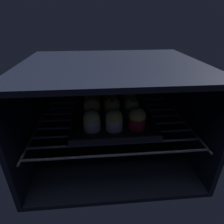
# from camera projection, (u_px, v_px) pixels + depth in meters

# --- Properties ---
(oven_cavity) EXTENTS (0.59, 0.47, 0.37)m
(oven_cavity) POSITION_uv_depth(u_px,v_px,m) (111.00, 109.00, 0.73)
(oven_cavity) COLOR black
(oven_cavity) RESTS_ON ground
(oven_rack) EXTENTS (0.55, 0.42, 0.01)m
(oven_rack) POSITION_uv_depth(u_px,v_px,m) (112.00, 122.00, 0.71)
(oven_rack) COLOR #444756
(oven_rack) RESTS_ON oven_cavity
(baking_tray) EXTENTS (0.29, 0.29, 0.02)m
(baking_tray) POSITION_uv_depth(u_px,v_px,m) (112.00, 119.00, 0.70)
(baking_tray) COLOR black
(baking_tray) RESTS_ON oven_rack
(muffin_row0_col0) EXTENTS (0.06, 0.06, 0.07)m
(muffin_row0_col0) POSITION_uv_depth(u_px,v_px,m) (92.00, 120.00, 0.62)
(muffin_row0_col0) COLOR silver
(muffin_row0_col0) RESTS_ON baking_tray
(muffin_row0_col1) EXTENTS (0.06, 0.06, 0.08)m
(muffin_row0_col1) POSITION_uv_depth(u_px,v_px,m) (115.00, 120.00, 0.62)
(muffin_row0_col1) COLOR silver
(muffin_row0_col1) RESTS_ON baking_tray
(muffin_row0_col2) EXTENTS (0.06, 0.06, 0.07)m
(muffin_row0_col2) POSITION_uv_depth(u_px,v_px,m) (137.00, 119.00, 0.62)
(muffin_row0_col2) COLOR red
(muffin_row0_col2) RESTS_ON baking_tray
(muffin_row1_col0) EXTENTS (0.06, 0.06, 0.08)m
(muffin_row1_col0) POSITION_uv_depth(u_px,v_px,m) (92.00, 109.00, 0.68)
(muffin_row1_col0) COLOR #1928B7
(muffin_row1_col0) RESTS_ON baking_tray
(muffin_row1_col1) EXTENTS (0.06, 0.06, 0.08)m
(muffin_row1_col1) POSITION_uv_depth(u_px,v_px,m) (113.00, 108.00, 0.68)
(muffin_row1_col1) COLOR #0C8C84
(muffin_row1_col1) RESTS_ON baking_tray
(muffin_row1_col2) EXTENTS (0.06, 0.06, 0.08)m
(muffin_row1_col2) POSITION_uv_depth(u_px,v_px,m) (132.00, 108.00, 0.69)
(muffin_row1_col2) COLOR #0C8C84
(muffin_row1_col2) RESTS_ON baking_tray
(muffin_row2_col0) EXTENTS (0.06, 0.06, 0.08)m
(muffin_row2_col0) POSITION_uv_depth(u_px,v_px,m) (93.00, 101.00, 0.75)
(muffin_row2_col0) COLOR #1928B7
(muffin_row2_col0) RESTS_ON baking_tray
(muffin_row2_col1) EXTENTS (0.06, 0.06, 0.08)m
(muffin_row2_col1) POSITION_uv_depth(u_px,v_px,m) (111.00, 101.00, 0.75)
(muffin_row2_col1) COLOR #7A238C
(muffin_row2_col1) RESTS_ON baking_tray
(muffin_row2_col2) EXTENTS (0.06, 0.06, 0.08)m
(muffin_row2_col2) POSITION_uv_depth(u_px,v_px,m) (128.00, 100.00, 0.75)
(muffin_row2_col2) COLOR #0C8C84
(muffin_row2_col2) RESTS_ON baking_tray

